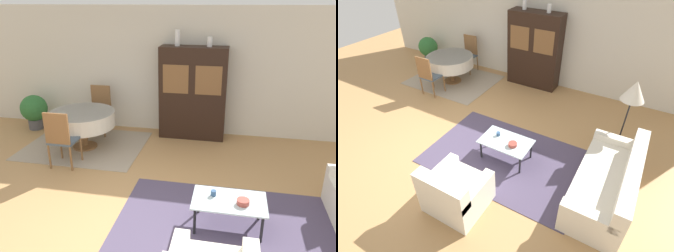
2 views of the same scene
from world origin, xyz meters
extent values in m
plane|color=tan|center=(0.00, 0.00, 0.00)|extent=(14.00, 14.00, 0.00)
cube|color=beige|center=(0.00, 3.63, 1.35)|extent=(10.00, 0.06, 2.70)
cube|color=#4C425B|center=(1.22, 0.36, 0.01)|extent=(2.98, 1.93, 0.01)
cube|color=gray|center=(-1.72, 2.40, 0.01)|extent=(2.34, 1.85, 0.01)
cube|color=silver|center=(2.98, 0.37, 0.23)|extent=(0.84, 1.91, 0.46)
cube|color=silver|center=(3.30, 0.37, 0.65)|extent=(0.20, 1.91, 0.38)
cube|color=silver|center=(2.98, -0.51, 0.52)|extent=(0.84, 0.16, 0.12)
cube|color=silver|center=(2.98, 1.24, 0.52)|extent=(0.84, 0.16, 0.12)
cube|color=silver|center=(1.08, -0.91, 0.22)|extent=(0.85, 0.81, 0.45)
cube|color=silver|center=(1.08, -1.22, 0.63)|extent=(0.85, 0.20, 0.36)
cube|color=silver|center=(0.74, -0.91, 0.51)|extent=(0.16, 0.81, 0.12)
cube|color=silver|center=(1.43, -0.91, 0.51)|extent=(0.16, 0.81, 0.12)
cylinder|color=black|center=(0.79, 0.13, 0.20)|extent=(0.04, 0.04, 0.38)
cylinder|color=black|center=(1.61, 0.13, 0.20)|extent=(0.04, 0.04, 0.38)
cylinder|color=black|center=(0.79, 0.59, 0.20)|extent=(0.04, 0.04, 0.38)
cylinder|color=black|center=(1.61, 0.59, 0.20)|extent=(0.04, 0.04, 0.38)
cube|color=silver|center=(1.20, 0.36, 0.40)|extent=(0.93, 0.57, 0.02)
cube|color=black|center=(0.34, 3.35, 0.96)|extent=(1.37, 0.47, 1.92)
cube|color=brown|center=(0.01, 3.11, 1.30)|extent=(0.52, 0.01, 0.58)
cube|color=brown|center=(0.67, 3.11, 1.30)|extent=(0.52, 0.01, 0.58)
cylinder|color=brown|center=(-1.69, 2.33, 0.03)|extent=(0.48, 0.48, 0.03)
cylinder|color=brown|center=(-1.69, 2.33, 0.23)|extent=(0.14, 0.14, 0.44)
cylinder|color=silver|center=(-1.69, 2.33, 0.60)|extent=(1.25, 1.25, 0.30)
cylinder|color=silver|center=(-1.69, 2.33, 0.74)|extent=(1.26, 1.26, 0.03)
cylinder|color=brown|center=(-1.90, 1.76, 0.23)|extent=(0.04, 0.04, 0.45)
cylinder|color=brown|center=(-1.49, 1.76, 0.23)|extent=(0.04, 0.04, 0.45)
cylinder|color=brown|center=(-1.90, 1.36, 0.23)|extent=(0.04, 0.04, 0.45)
cylinder|color=brown|center=(-1.49, 1.36, 0.23)|extent=(0.04, 0.04, 0.45)
cube|color=#475666|center=(-1.69, 1.56, 0.48)|extent=(0.44, 0.44, 0.04)
cube|color=brown|center=(-1.69, 1.36, 0.77)|extent=(0.44, 0.04, 0.55)
cylinder|color=brown|center=(-1.49, 2.89, 0.23)|extent=(0.04, 0.04, 0.45)
cylinder|color=brown|center=(-1.90, 2.89, 0.23)|extent=(0.04, 0.04, 0.45)
cylinder|color=brown|center=(-1.49, 3.29, 0.23)|extent=(0.04, 0.04, 0.45)
cylinder|color=brown|center=(-1.90, 3.29, 0.23)|extent=(0.04, 0.04, 0.45)
cube|color=#475666|center=(-1.69, 3.09, 0.48)|extent=(0.44, 0.44, 0.04)
cube|color=brown|center=(-1.69, 3.29, 0.77)|extent=(0.44, 0.04, 0.55)
cylinder|color=black|center=(2.96, 1.65, 0.01)|extent=(0.28, 0.28, 0.02)
cylinder|color=black|center=(2.96, 1.65, 0.59)|extent=(0.03, 0.03, 1.13)
cone|color=silver|center=(2.96, 1.65, 1.31)|extent=(0.40, 0.40, 0.36)
cylinder|color=#33517A|center=(0.99, 0.43, 0.45)|extent=(0.07, 0.07, 0.07)
cylinder|color=#9E4238|center=(1.37, 0.30, 0.44)|extent=(0.16, 0.16, 0.06)
cylinder|color=white|center=(0.00, 3.35, 2.08)|extent=(0.10, 0.10, 0.31)
cylinder|color=white|center=(0.64, 3.35, 2.02)|extent=(0.10, 0.10, 0.19)
cylinder|color=#4C4C51|center=(-3.25, 3.08, 0.12)|extent=(0.33, 0.33, 0.24)
sphere|color=#2D6B33|center=(-3.25, 3.08, 0.49)|extent=(0.60, 0.60, 0.60)
camera|label=1|loc=(1.13, -3.25, 2.77)|focal=35.00mm
camera|label=2|loc=(3.02, -2.79, 3.47)|focal=28.00mm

